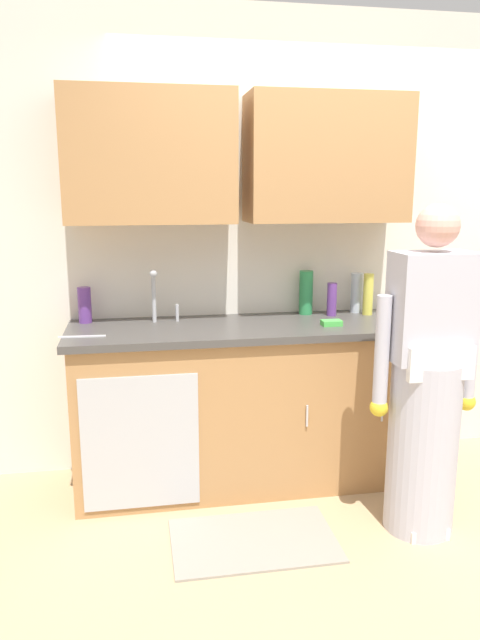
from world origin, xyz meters
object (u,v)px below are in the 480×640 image
at_px(bottle_water_short, 332,299).
at_px(sponge, 332,323).
at_px(bottle_soap, 85,305).
at_px(bottle_dish_liquid, 357,293).
at_px(person_at_sink, 426,398).
at_px(cup_by_sink, 396,314).
at_px(bottle_water_tall, 368,294).
at_px(knife_on_counter, 82,336).
at_px(sink, 163,330).
at_px(bottle_cleaner_spray, 306,293).

relative_size(bottle_water_short, sponge, 1.80).
bearing_deg(bottle_soap, bottle_dish_liquid, 0.50).
relative_size(person_at_sink, bottle_soap, 7.96).
bearing_deg(cup_by_sink, bottle_water_short, 144.04).
height_order(bottle_dish_liquid, cup_by_sink, bottle_dish_liquid).
bearing_deg(bottle_water_tall, bottle_water_short, 177.38).
height_order(bottle_water_short, bottle_soap, bottle_soap).
bearing_deg(bottle_soap, bottle_water_tall, -2.29).
bearing_deg(knife_on_counter, sink, 22.28).
height_order(bottle_water_short, bottle_water_tall, bottle_water_tall).
distance_m(sink, bottle_soap, 0.49).
xyz_separation_m(person_at_sink, knife_on_counter, (-1.65, 0.52, 0.25)).
bearing_deg(bottle_dish_liquid, bottle_cleaner_spray, 179.96).
bearing_deg(sink, bottle_soap, 154.93).
xyz_separation_m(person_at_sink, bottle_cleaner_spray, (-0.36, 0.88, 0.38)).
relative_size(person_at_sink, knife_on_counter, 6.75).
bearing_deg(cup_by_sink, bottle_dish_liquid, 113.49).
bearing_deg(bottle_dish_liquid, bottle_water_tall, -62.41).
relative_size(bottle_water_tall, sponge, 2.27).
bearing_deg(bottle_water_tall, bottle_dish_liquid, 117.59).
height_order(bottle_soap, bottle_cleaner_spray, bottle_cleaner_spray).
height_order(sink, person_at_sink, person_at_sink).
relative_size(person_at_sink, bottle_water_tall, 6.50).
bearing_deg(person_at_sink, bottle_water_tall, 89.34).
height_order(person_at_sink, knife_on_counter, person_at_sink).
bearing_deg(person_at_sink, cup_by_sink, 80.76).
xyz_separation_m(person_at_sink, bottle_soap, (-1.66, 0.87, 0.35)).
xyz_separation_m(sink, sponge, (0.93, -0.12, 0.03)).
distance_m(bottle_water_short, sponge, 0.29).
xyz_separation_m(person_at_sink, cup_by_sink, (0.10, 0.59, 0.29)).
bearing_deg(bottle_cleaner_spray, bottle_soap, -179.37).
bearing_deg(cup_by_sink, person_at_sink, -99.24).
xyz_separation_m(bottle_dish_liquid, bottle_cleaner_spray, (-0.32, 0.00, 0.01)).
height_order(bottle_soap, cup_by_sink, bottle_soap).
height_order(bottle_dish_liquid, knife_on_counter, bottle_dish_liquid).
relative_size(bottle_dish_liquid, bottle_cleaner_spray, 0.92).
distance_m(person_at_sink, bottle_water_tall, 0.89).
bearing_deg(bottle_water_short, knife_on_counter, -168.43).
height_order(person_at_sink, bottle_water_short, person_at_sink).
height_order(bottle_cleaner_spray, sponge, bottle_cleaner_spray).
height_order(bottle_dish_liquid, bottle_soap, bottle_dish_liquid).
bearing_deg(cup_by_sink, bottle_soap, 170.88).
bearing_deg(knife_on_counter, sponge, 3.92).
relative_size(bottle_water_short, bottle_dish_liquid, 0.81).
distance_m(cup_by_sink, knife_on_counter, 1.75).
distance_m(sink, knife_on_counter, 0.45).
relative_size(sink, person_at_sink, 0.31).
bearing_deg(bottle_dish_liquid, bottle_water_short, -158.84).
bearing_deg(bottle_water_short, bottle_water_tall, -2.62).
bearing_deg(bottle_water_tall, sponge, -141.10).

